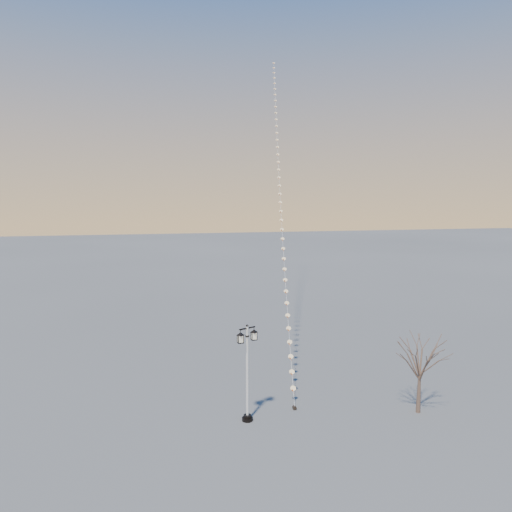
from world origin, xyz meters
name	(u,v)px	position (x,y,z in m)	size (l,w,h in m)	color
ground	(287,426)	(0.00, 0.00, 0.00)	(300.00, 300.00, 0.00)	#545555
street_lamp	(247,368)	(-1.92, 1.18, 3.05)	(1.32, 0.85, 5.50)	black
bare_tree	(420,363)	(7.93, -0.17, 2.96)	(2.57, 2.57, 4.27)	brown
kite_train	(280,162)	(6.51, 23.45, 16.15)	(11.48, 43.77, 32.45)	black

